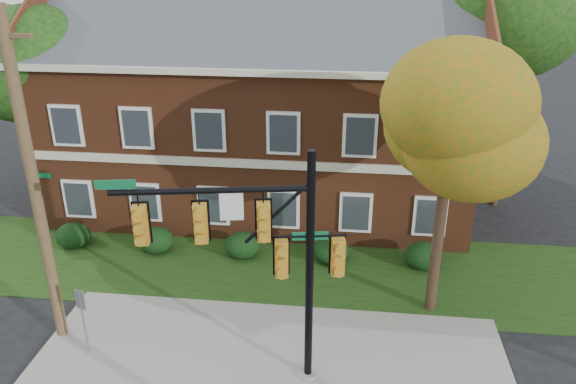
# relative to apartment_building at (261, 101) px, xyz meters

# --- Properties ---
(ground) EXTENTS (120.00, 120.00, 0.00)m
(ground) POSITION_rel_apartment_building_xyz_m (2.00, -11.95, -4.99)
(ground) COLOR black
(ground) RESTS_ON ground
(sidewalk) EXTENTS (14.00, 5.00, 0.08)m
(sidewalk) POSITION_rel_apartment_building_xyz_m (2.00, -10.95, -4.95)
(sidewalk) COLOR gray
(sidewalk) RESTS_ON ground
(grass_strip) EXTENTS (30.00, 6.00, 0.04)m
(grass_strip) POSITION_rel_apartment_building_xyz_m (2.00, -5.95, -4.97)
(grass_strip) COLOR #193811
(grass_strip) RESTS_ON ground
(apartment_building) EXTENTS (18.80, 8.80, 9.74)m
(apartment_building) POSITION_rel_apartment_building_xyz_m (0.00, 0.00, 0.00)
(apartment_building) COLOR brown
(apartment_building) RESTS_ON ground
(hedge_far_left) EXTENTS (1.40, 1.26, 1.05)m
(hedge_far_left) POSITION_rel_apartment_building_xyz_m (-7.00, -5.25, -4.46)
(hedge_far_left) COLOR black
(hedge_far_left) RESTS_ON ground
(hedge_left) EXTENTS (1.40, 1.26, 1.05)m
(hedge_left) POSITION_rel_apartment_building_xyz_m (-3.50, -5.25, -4.46)
(hedge_left) COLOR black
(hedge_left) RESTS_ON ground
(hedge_center) EXTENTS (1.40, 1.26, 1.05)m
(hedge_center) POSITION_rel_apartment_building_xyz_m (0.00, -5.25, -4.46)
(hedge_center) COLOR black
(hedge_center) RESTS_ON ground
(hedge_right) EXTENTS (1.40, 1.26, 1.05)m
(hedge_right) POSITION_rel_apartment_building_xyz_m (3.50, -5.25, -4.46)
(hedge_right) COLOR black
(hedge_right) RESTS_ON ground
(hedge_far_right) EXTENTS (1.40, 1.26, 1.05)m
(hedge_far_right) POSITION_rel_apartment_building_xyz_m (7.00, -5.25, -4.46)
(hedge_far_right) COLOR black
(hedge_far_right) RESTS_ON ground
(tree_near_right) EXTENTS (4.50, 4.25, 8.58)m
(tree_near_right) POSITION_rel_apartment_building_xyz_m (7.22, -8.09, 1.68)
(tree_near_right) COLOR black
(tree_near_right) RESTS_ON ground
(tree_left_rear) EXTENTS (5.40, 5.10, 8.88)m
(tree_left_rear) POSITION_rel_apartment_building_xyz_m (-9.73, -1.12, 1.69)
(tree_left_rear) COLOR black
(tree_left_rear) RESTS_ON ground
(tree_right_rear) EXTENTS (6.30, 5.95, 10.62)m
(tree_right_rear) POSITION_rel_apartment_building_xyz_m (11.31, 0.86, 3.13)
(tree_right_rear) COLOR black
(tree_right_rear) RESTS_ON ground
(traffic_signal) EXTENTS (6.08, 1.25, 6.86)m
(traffic_signal) POSITION_rel_apartment_building_xyz_m (1.94, -11.96, -0.73)
(traffic_signal) COLOR gray
(traffic_signal) RESTS_ON ground
(utility_pole) EXTENTS (1.57, 0.37, 10.04)m
(utility_pole) POSITION_rel_apartment_building_xyz_m (-4.74, -10.74, 0.11)
(utility_pole) COLOR brown
(utility_pole) RESTS_ON ground
(sign_post) EXTENTS (0.33, 0.13, 2.26)m
(sign_post) POSITION_rel_apartment_building_xyz_m (-3.50, -11.51, -3.45)
(sign_post) COLOR slate
(sign_post) RESTS_ON ground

